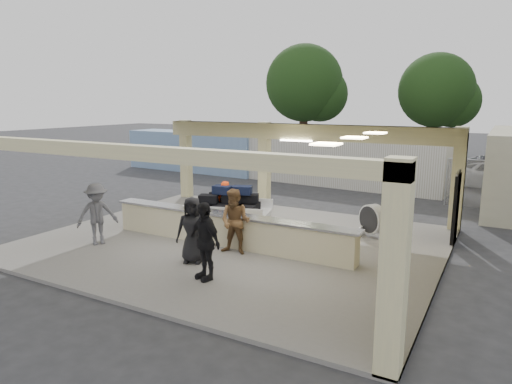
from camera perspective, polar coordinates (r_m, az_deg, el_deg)
The scene contains 16 objects.
ground at distance 14.31m, azimuth -2.57°, elevation -6.46°, with size 120.00×120.00×0.00m, color #292A2C.
pavilion at distance 14.42m, azimuth -0.52°, elevation -0.77°, with size 12.01×10.00×3.55m.
baggage_counter at distance 13.74m, azimuth -3.69°, elevation -4.68°, with size 8.20×0.58×0.98m.
luggage_cart at distance 15.11m, azimuth -3.48°, elevation -1.88°, with size 2.96×2.26×1.54m.
drum_fan at distance 14.97m, azimuth 14.35°, elevation -3.36°, with size 0.97×0.81×1.06m.
baggage_handler at distance 15.31m, azimuth -3.98°, elevation -1.70°, with size 0.60×0.33×1.66m, color #FF3C0D.
passenger_a at distance 12.86m, azimuth -2.60°, elevation -3.72°, with size 0.90×0.40×1.86m, color brown.
passenger_b at distance 11.09m, azimuth -6.43°, elevation -6.10°, with size 1.12×0.41×1.92m, color black.
passenger_c at distance 14.51m, azimuth -19.26°, elevation -2.62°, with size 1.20×0.42×1.86m, color #535359.
passenger_d at distance 12.30m, azimuth -7.93°, elevation -4.71°, with size 0.87×0.36×1.78m, color black.
car_white_a at distance 25.76m, azimuth 28.15°, elevation 1.76°, with size 2.33×4.91×1.40m, color white.
car_dark at distance 26.44m, azimuth 28.43°, elevation 2.15°, with size 1.68×4.78×1.59m, color black.
container_white at distance 24.75m, azimuth 9.47°, elevation 3.98°, with size 11.91×2.38×2.58m, color silver.
container_blue at distance 29.59m, azimuth -7.61°, elevation 5.08°, with size 9.47×2.27×2.46m, color #80A5CC.
tree_left at distance 38.75m, azimuth 6.58°, elevation 12.99°, with size 6.60×6.30×9.00m.
tree_mid at distance 38.09m, azimuth 22.10°, elevation 11.35°, with size 6.00×5.60×8.00m.
Camera 1 is at (7.15, -11.61, 4.34)m, focal length 32.00 mm.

